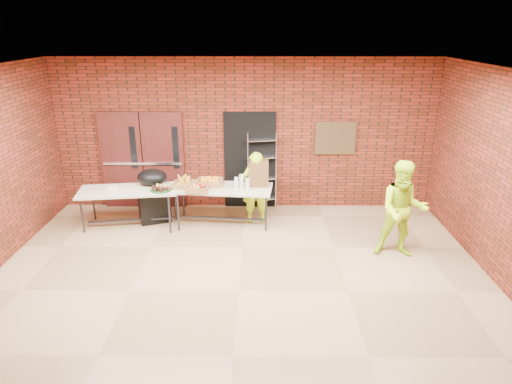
% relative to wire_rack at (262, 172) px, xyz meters
% --- Properties ---
extents(room, '(8.08, 7.08, 3.28)m').
position_rel_wire_rack_xyz_m(room, '(-0.36, -3.32, 0.76)').
color(room, olive).
rests_on(room, ground).
extents(double_doors, '(1.78, 0.12, 2.10)m').
position_rel_wire_rack_xyz_m(double_doors, '(-2.56, 0.12, 0.21)').
color(double_doors, '#4C1516').
rests_on(double_doors, room).
extents(dark_doorway, '(1.10, 0.06, 2.10)m').
position_rel_wire_rack_xyz_m(dark_doorway, '(-0.26, 0.14, 0.21)').
color(dark_doorway, black).
rests_on(dark_doorway, room).
extents(bronze_plaque, '(0.85, 0.04, 0.70)m').
position_rel_wire_rack_xyz_m(bronze_plaque, '(1.54, 0.13, 0.71)').
color(bronze_plaque, '#432D1A').
rests_on(bronze_plaque, room).
extents(wire_rack, '(0.64, 0.32, 1.68)m').
position_rel_wire_rack_xyz_m(wire_rack, '(0.00, 0.00, 0.00)').
color(wire_rack, silver).
rests_on(wire_rack, room).
extents(table_left, '(1.98, 1.03, 0.78)m').
position_rel_wire_rack_xyz_m(table_left, '(-2.61, -0.95, -0.13)').
color(table_left, tan).
rests_on(table_left, room).
extents(table_right, '(1.99, 0.98, 0.79)m').
position_rel_wire_rack_xyz_m(table_right, '(-0.77, -0.84, -0.12)').
color(table_right, tan).
rests_on(table_right, room).
extents(basket_bananas, '(0.45, 0.35, 0.14)m').
position_rel_wire_rack_xyz_m(basket_bananas, '(-1.51, -0.84, 0.01)').
color(basket_bananas, olive).
rests_on(basket_bananas, table_right).
extents(basket_oranges, '(0.50, 0.39, 0.16)m').
position_rel_wire_rack_xyz_m(basket_oranges, '(-1.04, -0.73, 0.02)').
color(basket_oranges, olive).
rests_on(basket_oranges, table_right).
extents(basket_apples, '(0.43, 0.33, 0.13)m').
position_rel_wire_rack_xyz_m(basket_apples, '(-1.25, -1.06, 0.01)').
color(basket_apples, olive).
rests_on(basket_apples, table_right).
extents(muffin_tray, '(0.42, 0.42, 0.10)m').
position_rel_wire_rack_xyz_m(muffin_tray, '(-1.96, -0.99, -0.01)').
color(muffin_tray, '#144B1A').
rests_on(muffin_tray, table_left).
extents(napkin_box, '(0.18, 0.12, 0.06)m').
position_rel_wire_rack_xyz_m(napkin_box, '(-2.89, -0.96, -0.03)').
color(napkin_box, silver).
rests_on(napkin_box, table_left).
extents(coffee_dispenser, '(0.39, 0.35, 0.51)m').
position_rel_wire_rack_xyz_m(coffee_dispenser, '(-0.07, -0.69, 0.20)').
color(coffee_dispenser, '#54391D').
rests_on(coffee_dispenser, table_right).
extents(cup_stack_front, '(0.08, 0.08, 0.23)m').
position_rel_wire_rack_xyz_m(cup_stack_front, '(-0.50, -0.91, 0.06)').
color(cup_stack_front, silver).
rests_on(cup_stack_front, table_right).
extents(cup_stack_mid, '(0.08, 0.08, 0.24)m').
position_rel_wire_rack_xyz_m(cup_stack_mid, '(-0.28, -1.02, 0.07)').
color(cup_stack_mid, silver).
rests_on(cup_stack_mid, table_right).
extents(cup_stack_back, '(0.09, 0.09, 0.26)m').
position_rel_wire_rack_xyz_m(cup_stack_back, '(-0.41, -0.84, 0.08)').
color(cup_stack_back, silver).
rests_on(cup_stack_back, table_right).
extents(covered_grill, '(0.74, 0.68, 1.09)m').
position_rel_wire_rack_xyz_m(covered_grill, '(-2.20, -0.65, -0.29)').
color(covered_grill, black).
rests_on(covered_grill, room).
extents(volunteer_woman, '(0.57, 0.41, 1.48)m').
position_rel_wire_rack_xyz_m(volunteer_woman, '(-0.13, -0.73, -0.10)').
color(volunteer_woman, '#BDEE1A').
rests_on(volunteer_woman, room).
extents(volunteer_man, '(0.90, 0.75, 1.70)m').
position_rel_wire_rack_xyz_m(volunteer_man, '(2.38, -2.12, 0.01)').
color(volunteer_man, '#BDEE1A').
rests_on(volunteer_man, room).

